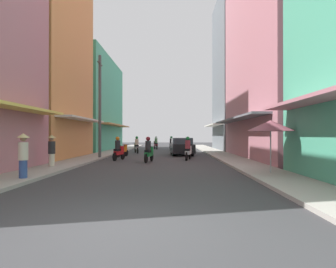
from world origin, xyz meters
name	(u,v)px	position (x,y,z in m)	size (l,w,h in m)	color
ground_plane	(161,157)	(0.00, 17.35, 0.00)	(93.94, 93.94, 0.00)	#38383A
sidewalk_left	(97,156)	(-4.94, 17.35, 0.06)	(1.98, 50.70, 0.12)	#9E9991
sidewalk_right	(225,156)	(4.94, 17.35, 0.06)	(1.98, 50.70, 0.12)	#ADA89E
building_left_mid	(35,35)	(-8.92, 15.40, 8.82)	(7.05, 8.56, 17.66)	#D88C4C
building_left_far	(85,105)	(-8.92, 27.42, 5.11)	(7.05, 13.56, 10.24)	#4CB28C
building_right_mid	(285,33)	(8.92, 15.58, 8.92)	(7.05, 13.73, 17.86)	#B7727F
building_right_far	(245,74)	(8.92, 27.40, 8.53)	(7.05, 9.00, 17.08)	slate
motorbike_green	(149,151)	(-0.54, 12.75, 0.70)	(0.61, 1.79, 1.58)	black
motorbike_maroon	(156,143)	(-1.13, 29.74, 0.70)	(0.67, 1.77, 1.58)	black
motorbike_white	(188,149)	(1.98, 14.49, 0.70)	(0.64, 1.78, 1.58)	black
motorbike_orange	(123,150)	(-2.95, 17.32, 0.50)	(0.74, 1.74, 0.96)	black
motorbike_red	(119,150)	(-2.65, 14.09, 0.70)	(0.66, 1.77, 1.58)	black
motorbike_black	(172,145)	(0.81, 24.95, 0.70)	(0.63, 1.79, 1.58)	black
motorbike_silver	(136,146)	(-2.48, 22.02, 0.70)	(0.71, 1.76, 1.58)	black
parked_car	(182,146)	(1.67, 19.20, 0.74)	(2.06, 4.22, 1.45)	black
pedestrian_crossing	(52,150)	(-5.09, 9.20, 0.95)	(0.44, 0.44, 1.68)	beige
pedestrian_foreground	(23,154)	(-4.43, 5.17, 0.97)	(0.44, 0.44, 1.73)	#334C8C
vendor_umbrella	(271,126)	(4.99, 6.90, 2.05)	(1.92, 1.92, 2.28)	#99999E
utility_pole	(100,106)	(-4.20, 15.19, 3.73)	(0.20, 1.20, 7.30)	#4C4C4F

